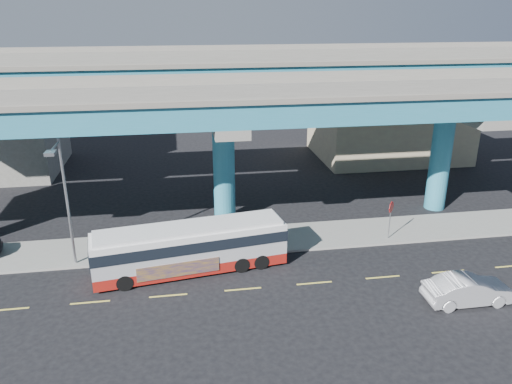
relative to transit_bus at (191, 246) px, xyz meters
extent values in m
plane|color=black|center=(2.65, -2.24, -1.55)|extent=(120.00, 120.00, 0.00)
cube|color=gray|center=(2.65, 3.26, -1.47)|extent=(70.00, 4.00, 0.15)
cube|color=#D8C64C|center=(-9.35, -2.54, -1.54)|extent=(2.00, 0.12, 0.01)
cube|color=#D8C64C|center=(-5.35, -2.54, -1.54)|extent=(2.00, 0.12, 0.01)
cube|color=#D8C64C|center=(-1.35, -2.54, -1.54)|extent=(2.00, 0.12, 0.01)
cube|color=#D8C64C|center=(2.65, -2.54, -1.54)|extent=(2.00, 0.12, 0.01)
cube|color=#D8C64C|center=(6.65, -2.54, -1.54)|extent=(2.00, 0.12, 0.01)
cube|color=#D8C64C|center=(10.65, -2.54, -1.54)|extent=(2.00, 0.12, 0.01)
cube|color=#D8C64C|center=(14.65, -2.54, -1.54)|extent=(2.00, 0.12, 0.01)
cube|color=#D8C64C|center=(18.65, -2.54, -1.54)|extent=(2.00, 0.12, 0.01)
cylinder|color=teal|center=(2.65, 6.76, 2.15)|extent=(1.50, 1.50, 7.40)
cube|color=gray|center=(2.65, 6.76, 6.15)|extent=(2.00, 12.00, 0.60)
cube|color=gray|center=(2.65, 10.26, 7.05)|extent=(1.80, 5.00, 1.20)
cylinder|color=teal|center=(18.65, 6.76, 2.15)|extent=(1.50, 1.50, 7.40)
cube|color=gray|center=(18.65, 6.76, 6.15)|extent=(2.00, 12.00, 0.60)
cube|color=gray|center=(18.65, 10.26, 7.05)|extent=(1.80, 5.00, 1.20)
cube|color=teal|center=(2.65, 3.26, 7.15)|extent=(52.00, 5.00, 1.40)
cube|color=gray|center=(2.65, 3.26, 8.00)|extent=(52.00, 5.40, 0.30)
cube|color=gray|center=(2.65, 0.76, 8.55)|extent=(52.00, 0.25, 0.80)
cube|color=gray|center=(2.65, 5.76, 8.55)|extent=(52.00, 0.25, 0.80)
cube|color=teal|center=(2.65, 10.26, 8.35)|extent=(52.00, 5.00, 1.40)
cube|color=gray|center=(2.65, 10.26, 9.20)|extent=(52.00, 5.40, 0.30)
cube|color=gray|center=(2.65, 7.76, 9.75)|extent=(52.00, 0.25, 0.80)
cube|color=gray|center=(2.65, 12.76, 9.75)|extent=(52.00, 0.25, 0.80)
cube|color=tan|center=(20.65, 20.76, 1.95)|extent=(14.00, 10.00, 7.00)
cube|color=black|center=(20.65, 15.66, 4.05)|extent=(12.00, 0.25, 1.20)
cube|color=maroon|center=(-0.01, 0.00, -1.05)|extent=(11.14, 3.89, 0.64)
cube|color=silver|center=(-0.01, 0.00, -0.04)|extent=(11.14, 3.89, 1.37)
cube|color=black|center=(-0.01, 0.00, 0.41)|extent=(11.21, 3.95, 0.64)
cube|color=silver|center=(-0.01, 0.00, 0.91)|extent=(11.14, 3.89, 0.36)
cube|color=silver|center=(-0.01, 0.00, 1.18)|extent=(10.71, 3.59, 0.18)
cube|color=black|center=(5.41, 0.80, 0.27)|extent=(0.36, 2.06, 1.09)
cube|color=black|center=(-5.44, -0.80, 0.27)|extent=(0.36, 2.06, 1.09)
cube|color=navy|center=(-0.74, -1.31, -0.71)|extent=(4.51, 0.71, 0.82)
cylinder|color=black|center=(-3.64, -1.59, -1.09)|extent=(0.94, 0.40, 0.91)
cylinder|color=black|center=(-3.95, 0.48, -1.09)|extent=(0.94, 0.40, 0.91)
cylinder|color=black|center=(2.84, -0.64, -1.09)|extent=(0.94, 0.40, 0.91)
cylinder|color=black|center=(2.53, 1.44, -1.09)|extent=(0.94, 0.40, 0.91)
cylinder|color=black|center=(4.01, -0.46, -1.09)|extent=(0.94, 0.40, 0.91)
cylinder|color=black|center=(3.71, 1.61, -1.09)|extent=(0.94, 0.40, 0.91)
imported|color=#A7A6AB|center=(13.91, -5.67, -0.79)|extent=(1.62, 4.57, 1.50)
cylinder|color=gray|center=(-6.77, 1.76, 2.39)|extent=(0.16, 0.16, 7.58)
cylinder|color=gray|center=(-6.77, 0.74, 5.98)|extent=(0.12, 2.05, 0.12)
cube|color=gray|center=(-6.77, -0.29, 5.92)|extent=(0.50, 0.70, 0.18)
cylinder|color=gray|center=(12.88, 1.96, -0.27)|extent=(0.06, 0.06, 2.26)
cylinder|color=#B20A0A|center=(12.88, 1.93, 0.81)|extent=(0.55, 0.59, 0.78)
camera|label=1|loc=(-0.42, -25.85, 12.85)|focal=35.00mm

